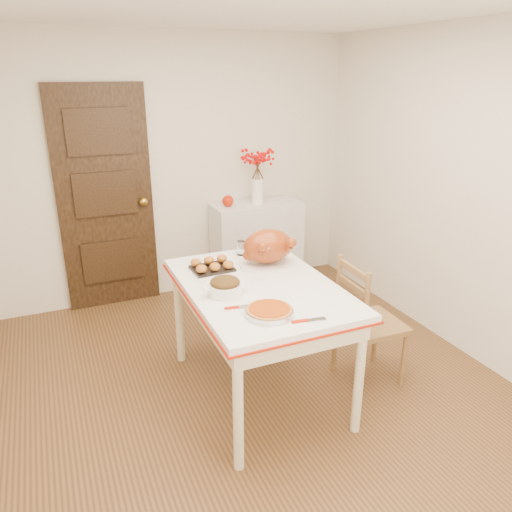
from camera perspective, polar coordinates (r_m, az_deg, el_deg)
name	(u,v)px	position (r m, az deg, el deg)	size (l,w,h in m)	color
floor	(262,397)	(3.59, 0.71, -15.99)	(3.50, 4.00, 0.00)	#442C1A
wall_back	(178,170)	(4.86, -9.07, 9.79)	(3.50, 0.00, 2.50)	silver
wall_right	(477,199)	(4.04, 24.20, 6.05)	(0.00, 4.00, 2.50)	silver
door_back	(106,200)	(4.75, -17.04, 6.19)	(0.85, 0.06, 2.06)	black
sideboard	(257,245)	(5.10, 0.08, 1.23)	(0.90, 0.40, 0.90)	silver
kitchen_table	(259,340)	(3.42, 0.34, -9.69)	(0.95, 1.39, 0.83)	white
chair_oak	(371,321)	(3.63, 13.20, -7.37)	(0.42, 0.42, 0.94)	olive
berry_vase	(257,178)	(4.91, 0.17, 9.04)	(0.27, 0.27, 0.52)	white
apple	(228,201)	(4.84, -3.28, 6.39)	(0.11, 0.11, 0.11)	#AF1A04
turkey_platter	(268,248)	(3.49, 1.38, 0.94)	(0.42, 0.33, 0.26)	maroon
pumpkin_pie	(269,310)	(2.82, 1.55, -6.33)	(0.28, 0.28, 0.06)	#9F3B07
stuffing_dish	(225,286)	(3.07, -3.60, -3.52)	(0.28, 0.22, 0.11)	brown
rolls_tray	(212,265)	(3.46, -5.13, -1.01)	(0.28, 0.22, 0.07)	#C66D24
pie_server	(309,320)	(2.78, 6.14, -7.40)	(0.20, 0.06, 0.01)	silver
carving_knife	(245,306)	(2.92, -1.34, -5.84)	(0.24, 0.06, 0.01)	silver
drinking_glass	(241,248)	(3.72, -1.77, 0.93)	(0.06, 0.06, 0.11)	white
shaker_pair	(274,245)	(3.82, 2.15, 1.30)	(0.09, 0.04, 0.09)	white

